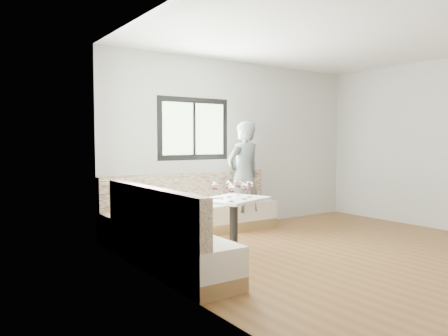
% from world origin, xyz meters
% --- Properties ---
extents(room, '(5.01, 5.01, 2.81)m').
position_xyz_m(room, '(-0.08, 0.08, 1.41)').
color(room, brown).
rests_on(room, ground).
extents(banquette, '(2.91, 2.80, 0.95)m').
position_xyz_m(banquette, '(-1.59, 1.62, 0.33)').
color(banquette, brown).
rests_on(banquette, ground).
extents(table, '(1.03, 0.91, 0.70)m').
position_xyz_m(table, '(-1.11, 1.11, 0.53)').
color(table, black).
rests_on(table, ground).
extents(person, '(0.69, 0.50, 1.78)m').
position_xyz_m(person, '(-0.22, 2.07, 0.89)').
color(person, '#586060').
rests_on(person, ground).
extents(olive_ramekin, '(0.09, 0.09, 0.04)m').
position_xyz_m(olive_ramekin, '(-1.31, 1.14, 0.72)').
color(olive_ramekin, white).
rests_on(olive_ramekin, table).
extents(wine_glass_a, '(0.10, 0.10, 0.22)m').
position_xyz_m(wine_glass_a, '(-1.33, 0.85, 0.86)').
color(wine_glass_a, white).
rests_on(wine_glass_a, table).
extents(wine_glass_b, '(0.10, 0.10, 0.22)m').
position_xyz_m(wine_glass_b, '(-1.07, 0.93, 0.86)').
color(wine_glass_b, white).
rests_on(wine_glass_b, table).
extents(wine_glass_c, '(0.10, 0.10, 0.22)m').
position_xyz_m(wine_glass_c, '(-0.89, 1.06, 0.86)').
color(wine_glass_c, white).
rests_on(wine_glass_c, table).
extents(wine_glass_d, '(0.10, 0.10, 0.22)m').
position_xyz_m(wine_glass_d, '(-1.11, 1.22, 0.86)').
color(wine_glass_d, white).
rests_on(wine_glass_d, table).
extents(wine_glass_e, '(0.10, 0.10, 0.22)m').
position_xyz_m(wine_glass_e, '(-0.88, 1.32, 0.86)').
color(wine_glass_e, white).
rests_on(wine_glass_e, table).
extents(wine_glass_f, '(0.10, 0.10, 0.22)m').
position_xyz_m(wine_glass_f, '(-1.35, 1.20, 0.86)').
color(wine_glass_f, white).
rests_on(wine_glass_f, table).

